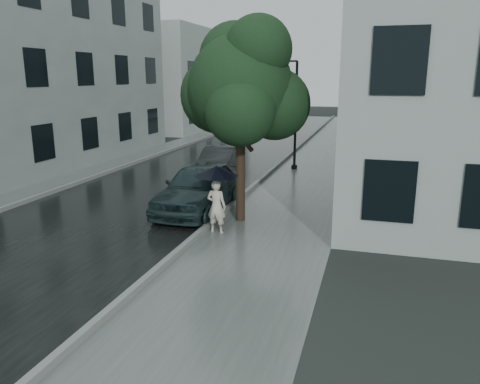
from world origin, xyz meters
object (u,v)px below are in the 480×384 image
(lamp_post, at_px, (293,107))
(car_far, at_px, (220,162))
(pedestrian, at_px, (216,206))
(street_tree, at_px, (242,86))
(car_near, at_px, (199,187))

(lamp_post, xyz_separation_m, car_far, (-2.65, -2.79, -2.23))
(pedestrian, height_order, street_tree, street_tree)
(street_tree, height_order, car_near, street_tree)
(car_near, xyz_separation_m, car_far, (-1.04, 5.12, -0.13))
(lamp_post, distance_m, car_near, 8.34)
(pedestrian, bearing_deg, lamp_post, -88.26)
(pedestrian, relative_size, car_near, 0.33)
(street_tree, bearing_deg, car_far, 114.77)
(lamp_post, xyz_separation_m, car_near, (-1.61, -7.91, -2.10))
(car_near, height_order, car_far, car_near)
(street_tree, xyz_separation_m, car_near, (-1.57, 0.53, -3.21))
(street_tree, xyz_separation_m, lamp_post, (0.04, 8.44, -1.10))
(car_near, bearing_deg, street_tree, -17.88)
(pedestrian, xyz_separation_m, street_tree, (0.31, 1.43, 3.23))
(street_tree, bearing_deg, car_near, 161.24)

